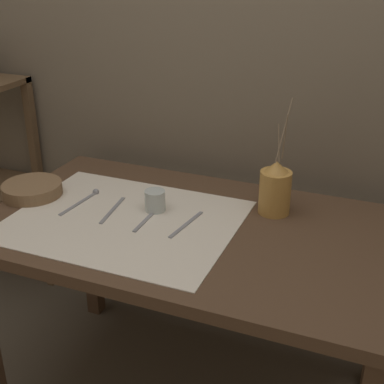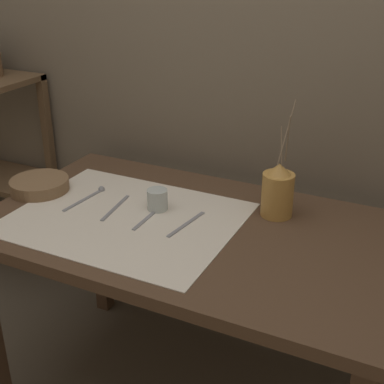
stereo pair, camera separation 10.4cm
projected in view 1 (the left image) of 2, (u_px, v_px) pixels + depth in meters
The scene contains 10 objects.
stone_wall_back at pixel (242, 59), 1.98m from camera, with size 7.00×0.06×2.40m.
wooden_table at pixel (190, 250), 1.77m from camera, with size 1.37×0.80×0.76m.
linen_cloth at pixel (124, 220), 1.76m from camera, with size 0.74×0.59×0.00m.
pitcher_with_flowers at pixel (275, 189), 1.78m from camera, with size 0.11×0.11×0.40m.
wooden_bowl at pixel (32, 190), 1.93m from camera, with size 0.21×0.21×0.05m.
glass_tumbler_near at pixel (155, 201), 1.81m from camera, with size 0.07×0.07×0.07m.
spoon_inner at pixel (89, 197), 1.92m from camera, with size 0.04×0.21×0.02m.
fork_inner at pixel (112, 210), 1.82m from camera, with size 0.04×0.20×0.00m.
spoon_outer at pixel (155, 210), 1.82m from camera, with size 0.02×0.21×0.02m.
fork_outer at pixel (186, 224), 1.73m from camera, with size 0.04×0.20×0.00m.
Camera 1 is at (0.58, -1.41, 1.59)m, focal length 50.00 mm.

